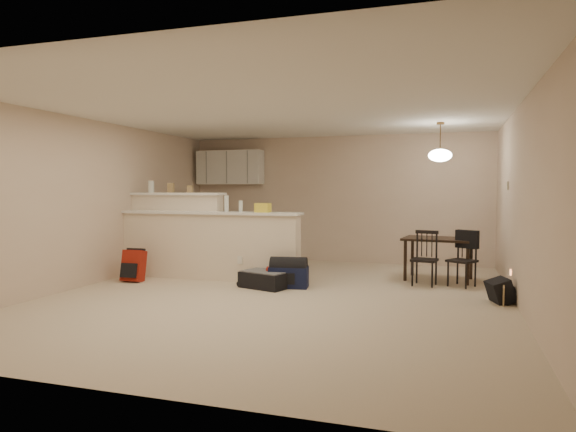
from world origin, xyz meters
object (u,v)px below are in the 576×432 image
at_px(suitcase, 265,280).
at_px(navy_duffel, 289,277).
at_px(dining_table, 439,243).
at_px(black_daypack, 500,291).
at_px(dining_chair_near, 424,258).
at_px(dining_chair_far, 462,259).
at_px(pendant_lamp, 440,155).
at_px(red_backpack, 134,266).

height_order(suitcase, navy_duffel, navy_duffel).
bearing_deg(dining_table, black_daypack, -54.72).
relative_size(dining_chair_near, black_daypack, 2.45).
bearing_deg(dining_chair_near, navy_duffel, -148.51).
bearing_deg(dining_chair_far, navy_duffel, -130.63).
distance_m(pendant_lamp, dining_chair_far, 1.68).
distance_m(navy_duffel, black_daypack, 2.89).
bearing_deg(black_daypack, pendant_lamp, 11.04).
distance_m(pendant_lamp, suitcase, 3.37).
height_order(navy_duffel, black_daypack, navy_duffel).
relative_size(dining_chair_far, suitcase, 1.19).
bearing_deg(pendant_lamp, dining_table, -45.00).
bearing_deg(dining_table, red_backpack, -153.97).
relative_size(dining_table, red_backpack, 2.38).
relative_size(pendant_lamp, suitcase, 0.90).
bearing_deg(pendant_lamp, dining_chair_far, -53.57).
relative_size(suitcase, black_daypack, 2.05).
height_order(dining_chair_far, black_daypack, dining_chair_far).
height_order(pendant_lamp, black_daypack, pendant_lamp).
bearing_deg(dining_table, suitcase, -142.25).
xyz_separation_m(dining_table, dining_chair_far, (0.34, -0.47, -0.18)).
xyz_separation_m(pendant_lamp, black_daypack, (0.79, -1.48, -1.84)).
relative_size(suitcase, navy_duffel, 1.22).
bearing_deg(dining_chair_far, dining_table, 156.67).
bearing_deg(pendant_lamp, navy_duffel, -147.94).
bearing_deg(dining_chair_near, dining_chair_far, 19.22).
distance_m(dining_table, suitcase, 2.84).
xyz_separation_m(dining_chair_near, red_backpack, (-4.37, -1.02, -0.17)).
bearing_deg(navy_duffel, dining_chair_near, 13.00).
xyz_separation_m(navy_duffel, black_daypack, (2.88, -0.17, -0.01)).
relative_size(dining_table, suitcase, 1.68).
bearing_deg(dining_chair_near, pendant_lamp, 80.85).
relative_size(pendant_lamp, dining_chair_far, 0.76).
relative_size(pendant_lamp, dining_chair_near, 0.75).
bearing_deg(dining_table, pendant_lamp, 142.06).
bearing_deg(pendant_lamp, red_backpack, -161.03).
xyz_separation_m(pendant_lamp, navy_duffel, (-2.09, -1.31, -1.84)).
relative_size(pendant_lamp, navy_duffel, 1.09).
height_order(pendant_lamp, dining_chair_near, pendant_lamp).
relative_size(navy_duffel, black_daypack, 1.69).
bearing_deg(red_backpack, dining_chair_near, 11.06).
xyz_separation_m(dining_chair_far, navy_duffel, (-2.43, -0.84, -0.25)).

